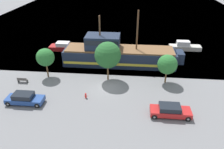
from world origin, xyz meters
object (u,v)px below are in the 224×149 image
object	(u,v)px
pirate_ship	(118,54)
parked_car_curb_mid	(25,98)
parked_car_curb_front	(170,111)
fire_hydrant	(86,95)
moored_boat_dockside	(65,47)
moored_boat_outer	(184,46)
bench_promenade_east	(22,80)

from	to	relation	value
pirate_ship	parked_car_curb_mid	world-z (taller)	pirate_ship
parked_car_curb_front	fire_hydrant	xyz separation A→B (m)	(-10.90, 2.75, -0.33)
moored_boat_dockside	parked_car_curb_mid	world-z (taller)	moored_boat_dockside
parked_car_curb_mid	fire_hydrant	xyz separation A→B (m)	(7.71, 1.94, -0.34)
parked_car_curb_front	fire_hydrant	bearing A→B (deg)	165.83
parked_car_curb_mid	moored_boat_outer	bearing A→B (deg)	40.89
pirate_ship	moored_boat_dockside	size ratio (longest dim) A/B	3.22
moored_boat_dockside	moored_boat_outer	distance (m)	24.73
parked_car_curb_mid	moored_boat_dockside	bearing A→B (deg)	90.18
pirate_ship	fire_hydrant	world-z (taller)	pirate_ship
pirate_ship	moored_boat_dockside	world-z (taller)	pirate_ship
moored_boat_dockside	parked_car_curb_front	xyz separation A→B (m)	(18.67, -19.69, 0.14)
parked_car_curb_front	pirate_ship	bearing A→B (deg)	117.69
pirate_ship	bench_promenade_east	bearing A→B (deg)	-150.08
parked_car_curb_mid	bench_promenade_east	bearing A→B (deg)	118.33
moored_boat_outer	parked_car_curb_front	world-z (taller)	moored_boat_outer
pirate_ship	parked_car_curb_front	xyz separation A→B (m)	(7.37, -14.04, -1.16)
parked_car_curb_front	parked_car_curb_mid	world-z (taller)	parked_car_curb_mid
parked_car_curb_mid	fire_hydrant	distance (m)	7.96
moored_boat_outer	parked_car_curb_front	xyz separation A→B (m)	(-5.95, -22.08, 0.06)
fire_hydrant	parked_car_curb_mid	bearing A→B (deg)	-165.91
moored_boat_dockside	moored_boat_outer	size ratio (longest dim) A/B	1.01
bench_promenade_east	moored_boat_dockside	bearing A→B (deg)	78.77
pirate_ship	fire_hydrant	size ratio (longest dim) A/B	27.15
pirate_ship	moored_boat_dockside	bearing A→B (deg)	153.44
parked_car_curb_front	parked_car_curb_mid	distance (m)	18.62
moored_boat_dockside	parked_car_curb_front	bearing A→B (deg)	-46.53
fire_hydrant	bench_promenade_east	xyz separation A→B (m)	(-10.49, 3.23, 0.02)
moored_boat_outer	fire_hydrant	world-z (taller)	moored_boat_outer
moored_boat_dockside	bench_promenade_east	bearing A→B (deg)	-101.23
pirate_ship	moored_boat_outer	distance (m)	15.61
moored_boat_outer	moored_boat_dockside	bearing A→B (deg)	-174.46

